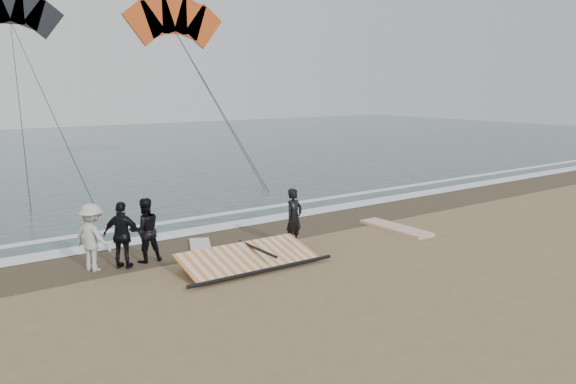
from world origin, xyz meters
name	(u,v)px	position (x,y,z in m)	size (l,w,h in m)	color
ground	(352,267)	(0.00, 0.00, 0.00)	(120.00, 120.00, 0.00)	#8C704C
sea	(47,153)	(0.00, 33.00, 0.01)	(120.00, 54.00, 0.02)	#233838
wet_sand	(260,232)	(0.00, 4.50, 0.01)	(120.00, 2.80, 0.01)	#4C3D2B
foam_near	(238,224)	(0.00, 5.90, 0.03)	(120.00, 0.90, 0.01)	white
foam_far	(215,215)	(0.00, 7.60, 0.03)	(120.00, 0.45, 0.01)	white
man_main	(294,217)	(-0.04, 2.57, 0.89)	(0.65, 0.43, 1.78)	black
board_white	(396,228)	(3.95, 2.13, 0.06)	(0.77, 2.76, 0.11)	silver
board_cream	(201,249)	(-2.57, 3.78, 0.05)	(0.60, 2.25, 0.09)	beige
trio_cluster	(118,234)	(-5.05, 3.73, 0.90)	(2.42, 1.50, 1.82)	black
sail_rig	(243,259)	(-2.31, 1.82, 0.19)	(4.33, 1.87, 0.50)	black
kite_red	(175,25)	(3.90, 18.82, 8.13)	(6.36, 4.47, 11.67)	#D24A18
kite_dark	(10,17)	(-2.54, 28.61, 9.04)	(7.18, 8.77, 19.41)	black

